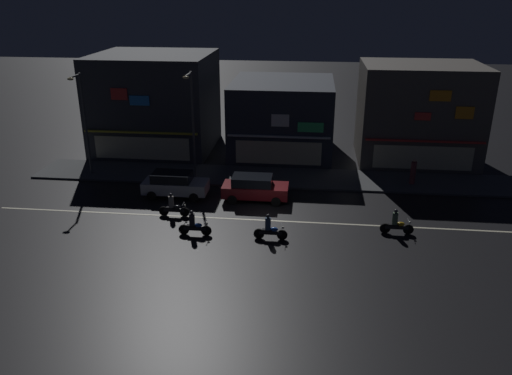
% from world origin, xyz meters
% --- Properties ---
extents(ground_plane, '(140.00, 140.00, 0.00)m').
position_xyz_m(ground_plane, '(0.00, 0.00, 0.00)').
color(ground_plane, black).
extents(lane_divider_stripe, '(34.12, 0.16, 0.01)m').
position_xyz_m(lane_divider_stripe, '(0.00, 0.00, 0.01)').
color(lane_divider_stripe, beige).
rests_on(lane_divider_stripe, ground).
extents(sidewalk_far, '(35.92, 4.15, 0.14)m').
position_xyz_m(sidewalk_far, '(0.00, 7.30, 0.07)').
color(sidewalk_far, '#424447').
rests_on(sidewalk_far, ground).
extents(storefront_left_block, '(9.53, 8.98, 8.05)m').
position_xyz_m(storefront_left_block, '(-10.78, 13.79, 4.02)').
color(storefront_left_block, '#383A3F').
rests_on(storefront_left_block, ground).
extents(storefront_center_block, '(8.22, 8.93, 6.03)m').
position_xyz_m(storefront_center_block, '(0.00, 13.76, 3.01)').
color(storefront_center_block, '#2D333D').
rests_on(storefront_center_block, ground).
extents(storefront_right_block, '(9.06, 7.08, 7.68)m').
position_xyz_m(storefront_right_block, '(10.78, 12.84, 3.83)').
color(storefront_right_block, '#56514C').
rests_on(storefront_right_block, ground).
extents(streetlamp_west, '(0.44, 1.64, 7.42)m').
position_xyz_m(streetlamp_west, '(-13.82, 6.32, 4.50)').
color(streetlamp_west, '#47494C').
rests_on(streetlamp_west, sidewalk_far).
extents(streetlamp_mid, '(0.44, 1.64, 7.65)m').
position_xyz_m(streetlamp_mid, '(-5.90, 6.40, 4.62)').
color(streetlamp_mid, '#47494C').
rests_on(streetlamp_mid, sidewalk_far).
extents(pedestrian_on_sidewalk, '(0.39, 0.39, 1.84)m').
position_xyz_m(pedestrian_on_sidewalk, '(9.70, 6.93, 0.99)').
color(pedestrian_on_sidewalk, brown).
rests_on(pedestrian_on_sidewalk, sidewalk_far).
extents(parked_car_near_kerb, '(4.30, 1.98, 1.67)m').
position_xyz_m(parked_car_near_kerb, '(-1.12, 3.08, 0.87)').
color(parked_car_near_kerb, maroon).
rests_on(parked_car_near_kerb, ground).
extents(parked_car_trailing, '(4.30, 1.98, 1.67)m').
position_xyz_m(parked_car_trailing, '(-6.52, 3.18, 0.87)').
color(parked_car_trailing, silver).
rests_on(parked_car_trailing, ground).
extents(motorcycle_lead, '(1.90, 0.60, 1.52)m').
position_xyz_m(motorcycle_lead, '(-5.79, 0.01, 0.63)').
color(motorcycle_lead, black).
rests_on(motorcycle_lead, ground).
extents(motorcycle_following, '(1.90, 0.60, 1.52)m').
position_xyz_m(motorcycle_following, '(-3.96, -2.34, 0.63)').
color(motorcycle_following, black).
rests_on(motorcycle_following, ground).
extents(motorcycle_opposite_lane, '(1.90, 0.60, 1.52)m').
position_xyz_m(motorcycle_opposite_lane, '(0.35, -2.38, 0.63)').
color(motorcycle_opposite_lane, black).
rests_on(motorcycle_opposite_lane, ground).
extents(motorcycle_trailing_far, '(1.90, 0.60, 1.52)m').
position_xyz_m(motorcycle_trailing_far, '(7.46, -0.90, 0.63)').
color(motorcycle_trailing_far, black).
rests_on(motorcycle_trailing_far, ground).
extents(traffic_cone, '(0.36, 0.36, 0.55)m').
position_xyz_m(traffic_cone, '(-5.59, 4.22, 0.28)').
color(traffic_cone, orange).
rests_on(traffic_cone, ground).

